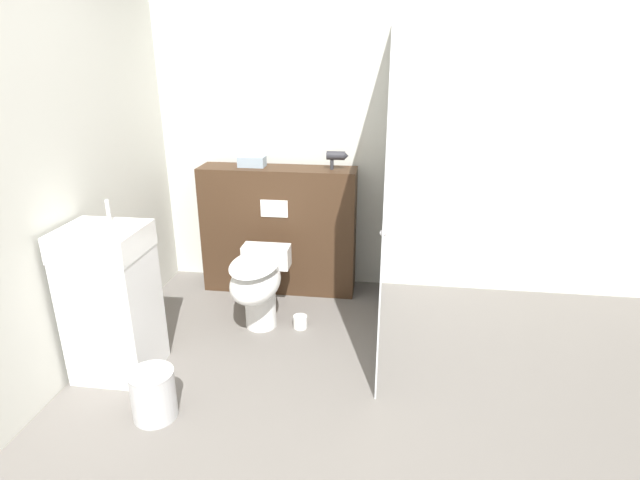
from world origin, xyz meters
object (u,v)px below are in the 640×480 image
toilet (258,283)px  sink_vanity (112,302)px  hair_drier (337,156)px  waste_bin (153,394)px

toilet → sink_vanity: (-0.76, -0.64, 0.12)m
hair_drier → waste_bin: 2.17m
toilet → hair_drier: 1.17m
toilet → waste_bin: size_ratio=2.40×
sink_vanity → waste_bin: sink_vanity is taller
toilet → waste_bin: toilet is taller
toilet → hair_drier: hair_drier is taller
hair_drier → waste_bin: (-0.83, -1.72, -1.03)m
toilet → hair_drier: (0.49, 0.69, 0.80)m
sink_vanity → waste_bin: 0.67m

